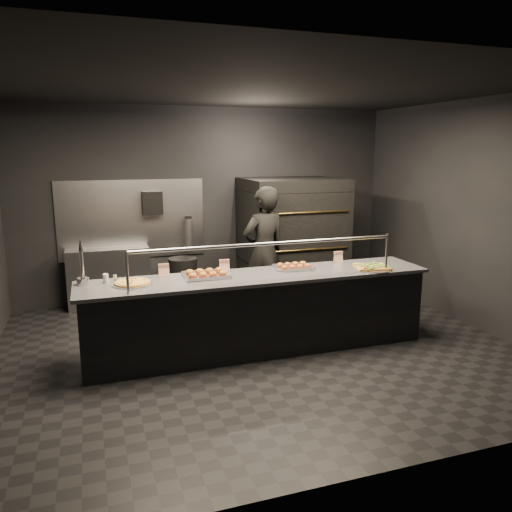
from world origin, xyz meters
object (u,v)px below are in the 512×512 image
(prep_shelf, at_px, (109,278))
(worker, at_px, (264,252))
(trash_bin, at_px, (183,281))
(slider_tray_a, at_px, (206,274))
(towel_dispenser, at_px, (152,203))
(square_pizza, at_px, (372,267))
(service_counter, at_px, (259,312))
(pizza_oven, at_px, (292,238))
(round_pizza, at_px, (133,283))
(fire_extinguisher, at_px, (189,233))
(slider_tray_b, at_px, (294,267))
(beer_tap, at_px, (82,272))

(prep_shelf, xyz_separation_m, worker, (2.09, -1.11, 0.48))
(trash_bin, bearing_deg, slider_tray_a, -92.45)
(slider_tray_a, height_order, trash_bin, slider_tray_a)
(towel_dispenser, xyz_separation_m, square_pizza, (2.30, -2.54, -0.61))
(service_counter, xyz_separation_m, pizza_oven, (1.20, 1.90, 0.50))
(square_pizza, bearing_deg, round_pizza, 176.05)
(service_counter, height_order, square_pizza, service_counter)
(prep_shelf, height_order, towel_dispenser, towel_dispenser)
(fire_extinguisher, distance_m, slider_tray_b, 2.41)
(service_counter, relative_size, square_pizza, 8.25)
(towel_dispenser, xyz_separation_m, trash_bin, (0.38, -0.30, -1.19))
(slider_tray_b, bearing_deg, square_pizza, -18.43)
(fire_extinguisher, xyz_separation_m, round_pizza, (-1.08, -2.35, -0.12))
(service_counter, bearing_deg, square_pizza, -6.09)
(beer_tap, distance_m, round_pizza, 0.54)
(towel_dispenser, bearing_deg, worker, -40.48)
(beer_tap, bearing_deg, slider_tray_a, -3.92)
(service_counter, distance_m, towel_dispenser, 2.78)
(round_pizza, bearing_deg, pizza_oven, 35.22)
(towel_dispenser, distance_m, worker, 1.93)
(pizza_oven, distance_m, slider_tray_b, 1.88)
(fire_extinguisher, distance_m, slider_tray_a, 2.31)
(round_pizza, xyz_separation_m, worker, (1.92, 1.16, -0.01))
(towel_dispenser, height_order, trash_bin, towel_dispenser)
(pizza_oven, relative_size, round_pizza, 4.32)
(pizza_oven, distance_m, fire_extinguisher, 1.63)
(beer_tap, distance_m, slider_tray_a, 1.34)
(slider_tray_b, bearing_deg, slider_tray_a, -177.79)
(beer_tap, bearing_deg, square_pizza, -5.98)
(round_pizza, bearing_deg, beer_tap, 163.09)
(towel_dispenser, relative_size, beer_tap, 0.70)
(slider_tray_a, distance_m, square_pizza, 2.02)
(beer_tap, bearing_deg, pizza_oven, 28.50)
(service_counter, bearing_deg, prep_shelf, 124.59)
(towel_dispenser, distance_m, square_pizza, 3.48)
(pizza_oven, xyz_separation_m, round_pizza, (-2.63, -1.85, -0.03))
(fire_extinguisher, distance_m, round_pizza, 2.59)
(slider_tray_b, relative_size, worker, 0.28)
(fire_extinguisher, distance_m, square_pizza, 3.10)
(slider_tray_a, bearing_deg, round_pizza, -175.70)
(slider_tray_a, distance_m, worker, 1.55)
(beer_tap, bearing_deg, worker, 22.57)
(round_pizza, bearing_deg, trash_bin, 65.98)
(service_counter, distance_m, square_pizza, 1.49)
(beer_tap, bearing_deg, slider_tray_b, -1.15)
(towel_dispenser, bearing_deg, square_pizza, -47.84)
(prep_shelf, xyz_separation_m, trash_bin, (1.08, -0.23, -0.09))
(pizza_oven, distance_m, worker, 1.00)
(worker, bearing_deg, service_counter, 53.64)
(service_counter, distance_m, trash_bin, 2.16)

